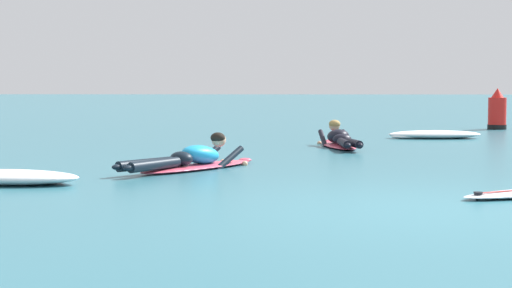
# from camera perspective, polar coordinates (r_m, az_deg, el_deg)

# --- Properties ---
(ground_plane) EXTENTS (120.00, 120.00, 0.00)m
(ground_plane) POSITION_cam_1_polar(r_m,az_deg,el_deg) (18.45, 6.34, 0.30)
(ground_plane) COLOR #2D6B7A
(surfer_near) EXTENTS (1.86, 2.49, 0.55)m
(surfer_near) POSITION_cam_1_polar(r_m,az_deg,el_deg) (12.15, -4.15, -1.03)
(surfer_near) COLOR #E54C66
(surfer_near) RESTS_ON ground
(surfer_far) EXTENTS (0.79, 2.47, 0.55)m
(surfer_far) POSITION_cam_1_polar(r_m,az_deg,el_deg) (16.16, 5.48, 0.26)
(surfer_far) COLOR #E54C66
(surfer_far) RESTS_ON ground
(whitewater_mid_left) EXTENTS (1.86, 0.86, 0.18)m
(whitewater_mid_left) POSITION_cam_1_polar(r_m,az_deg,el_deg) (10.83, -16.01, -2.11)
(whitewater_mid_left) COLOR white
(whitewater_mid_left) RESTS_ON ground
(whitewater_mid_right) EXTENTS (2.00, 0.81, 0.17)m
(whitewater_mid_right) POSITION_cam_1_polar(r_m,az_deg,el_deg) (19.04, 11.58, 0.60)
(whitewater_mid_right) COLOR white
(whitewater_mid_right) RESTS_ON ground
(channel_marker_buoy) EXTENTS (0.48, 0.48, 1.04)m
(channel_marker_buoy) POSITION_cam_1_polar(r_m,az_deg,el_deg) (22.97, 15.45, 1.97)
(channel_marker_buoy) COLOR red
(channel_marker_buoy) RESTS_ON ground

